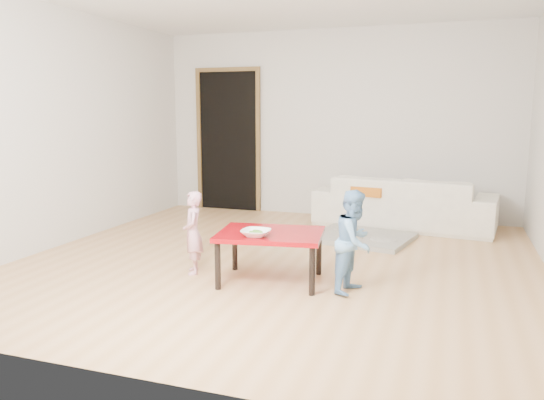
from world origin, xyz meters
The scene contains 13 objects.
floor centered at (0.00, 0.00, 0.00)m, with size 5.00×5.00×0.01m, color tan.
back_wall centered at (0.00, 2.50, 1.30)m, with size 5.00×0.02×2.60m, color beige.
left_wall centered at (-2.50, 0.00, 1.30)m, with size 0.02×5.00×2.60m, color beige.
doorway centered at (-1.60, 2.48, 1.02)m, with size 1.02×0.08×2.11m, color brown, non-canonical shape.
sofa centered at (1.03, 2.05, 0.33)m, with size 2.24×0.87×0.65m, color white.
cushion centered at (0.62, 1.83, 0.49)m, with size 0.44×0.39×0.12m, color #CB6716.
red_table centered at (0.14, -0.64, 0.22)m, with size 0.89×0.67×0.45m, color #96080E, non-canonical shape.
bowl centered at (0.07, -0.83, 0.48)m, with size 0.24×0.24×0.06m, color white.
broccoli centered at (0.07, -0.83, 0.47)m, with size 0.12×0.12×0.06m, color #2D5919, non-canonical shape.
child_pink centered at (-0.62, -0.63, 0.38)m, with size 0.28×0.18×0.76m, color #DB6483.
child_blue centered at (0.87, -0.65, 0.43)m, with size 0.41×0.32×0.85m, color #629FE3.
basin centered at (-0.28, 0.78, 0.07)m, with size 0.42×0.42×0.13m, color teal.
blanket centered at (0.64, 1.16, 0.03)m, with size 1.09×0.91×0.05m, color #ACA797, non-canonical shape.
Camera 1 is at (1.60, -4.87, 1.48)m, focal length 35.00 mm.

